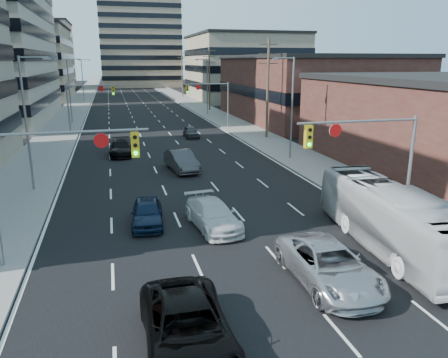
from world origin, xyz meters
TOP-DOWN VIEW (x-y plane):
  - ground at (0.00, 0.00)m, footprint 400.00×400.00m
  - road_surface at (0.00, 130.00)m, footprint 18.00×300.00m
  - sidewalk_left at (-11.50, 130.00)m, footprint 5.00×300.00m
  - sidewalk_right at (11.50, 130.00)m, footprint 5.00×300.00m
  - office_left_far at (-24.00, 100.00)m, footprint 20.00×30.00m
  - storefront_right_mid at (24.00, 50.00)m, footprint 20.00×30.00m
  - office_right_far at (25.00, 88.00)m, footprint 22.00×28.00m
  - bg_block_left at (-28.00, 140.00)m, footprint 24.00×24.00m
  - bg_block_right at (32.00, 130.00)m, footprint 22.00×22.00m
  - signal_near_left at (-7.45, 8.00)m, footprint 6.59×0.33m
  - signal_near_right at (7.45, 8.00)m, footprint 6.59×0.33m
  - signal_far_left at (-7.68, 45.00)m, footprint 6.09×0.33m
  - signal_far_right at (7.68, 45.00)m, footprint 6.09×0.33m
  - utility_pole_block at (12.20, 36.00)m, footprint 2.20×0.28m
  - utility_pole_midblock at (12.20, 66.00)m, footprint 2.20×0.28m
  - utility_pole_distant at (12.20, 96.00)m, footprint 2.20×0.28m
  - streetlight_left_near at (-10.34, 20.00)m, footprint 2.03×0.22m
  - streetlight_left_mid at (-10.34, 55.00)m, footprint 2.03×0.22m
  - streetlight_left_far at (-10.34, 90.00)m, footprint 2.03×0.22m
  - streetlight_right_near at (10.34, 25.00)m, footprint 2.03×0.22m
  - streetlight_right_far at (10.34, 60.00)m, footprint 2.03×0.22m
  - black_pickup at (-3.20, 0.46)m, footprint 2.70×5.74m
  - white_van at (-0.11, 10.34)m, footprint 2.61×5.20m
  - silver_suv at (2.98, 3.24)m, footprint 2.68×5.79m
  - transit_bus at (7.41, 5.66)m, footprint 3.47×11.08m
  - sedan_blue at (-3.48, 11.65)m, footprint 2.02×4.27m
  - sedan_grey_center at (0.27, 23.24)m, footprint 2.40×5.20m
  - sedan_black_far at (-4.38, 30.63)m, footprint 2.16×5.03m
  - sedan_grey_right at (3.89, 38.94)m, footprint 1.56×3.84m

SIDE VIEW (x-z plane):
  - ground at x=0.00m, z-range 0.00..0.00m
  - road_surface at x=0.00m, z-range 0.00..0.02m
  - sidewalk_left at x=-11.50m, z-range 0.00..0.15m
  - sidewalk_right at x=11.50m, z-range 0.00..0.15m
  - sedan_grey_right at x=3.89m, z-range 0.00..1.31m
  - sedan_blue at x=-3.48m, z-range 0.00..1.41m
  - sedan_black_far at x=-4.38m, z-range 0.00..1.44m
  - white_van at x=-0.11m, z-range 0.00..1.45m
  - black_pickup at x=-3.20m, z-range 0.00..1.59m
  - silver_suv at x=2.98m, z-range 0.00..1.61m
  - sedan_grey_center at x=0.27m, z-range 0.00..1.65m
  - transit_bus at x=7.41m, z-range 0.00..3.04m
  - signal_far_left at x=-7.68m, z-range 1.30..7.30m
  - signal_far_right at x=7.68m, z-range 1.30..7.30m
  - signal_near_left at x=-7.45m, z-range 1.33..7.33m
  - signal_near_right at x=7.45m, z-range 1.33..7.33m
  - storefront_right_mid at x=24.00m, z-range 0.00..9.00m
  - streetlight_left_near at x=-10.34m, z-range 0.55..9.55m
  - streetlight_left_mid at x=-10.34m, z-range 0.55..9.55m
  - streetlight_left_far at x=-10.34m, z-range 0.55..9.55m
  - streetlight_right_near at x=10.34m, z-range 0.55..9.55m
  - streetlight_right_far at x=10.34m, z-range 0.55..9.55m
  - utility_pole_block at x=12.20m, z-range 0.28..11.28m
  - utility_pole_midblock at x=12.20m, z-range 0.28..11.28m
  - utility_pole_distant at x=12.20m, z-range 0.28..11.28m
  - bg_block_right at x=32.00m, z-range 0.00..12.00m
  - office_right_far at x=25.00m, z-range 0.00..14.00m
  - office_left_far at x=-24.00m, z-range 0.00..16.00m
  - bg_block_left at x=-28.00m, z-range 0.00..20.00m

